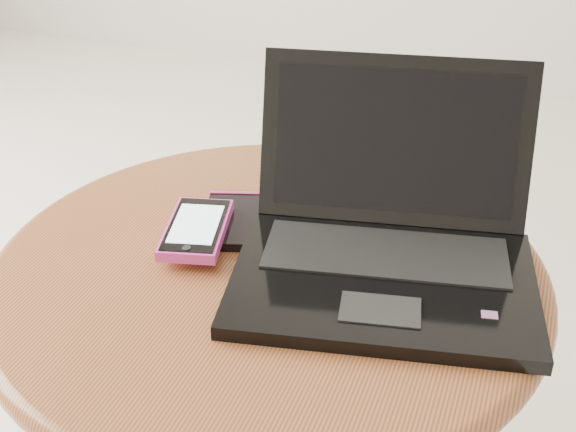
% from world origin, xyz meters
% --- Properties ---
extents(table, '(0.63, 0.63, 0.50)m').
position_xyz_m(table, '(0.04, 0.05, 0.39)').
color(table, '#58331D').
rests_on(table, ground).
extents(laptop, '(0.36, 0.34, 0.20)m').
position_xyz_m(laptop, '(0.16, 0.08, 0.54)').
color(laptop, black).
rests_on(laptop, table).
extents(phone_black, '(0.10, 0.14, 0.01)m').
position_xyz_m(phone_black, '(-0.03, 0.11, 0.51)').
color(phone_black, black).
rests_on(phone_black, table).
extents(phone_pink, '(0.09, 0.14, 0.01)m').
position_xyz_m(phone_pink, '(-0.06, 0.06, 0.52)').
color(phone_pink, '#D03696').
rests_on(phone_pink, phone_black).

